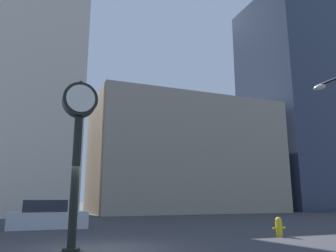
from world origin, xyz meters
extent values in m
plane|color=#38383D|center=(0.00, 0.00, 0.00)|extent=(200.00, 200.00, 0.00)
cube|color=beige|center=(-3.64, 24.00, 18.68)|extent=(10.01, 12.00, 37.36)
cube|color=gray|center=(13.39, 24.00, 6.14)|extent=(20.48, 12.00, 12.29)
cube|color=#2D384C|center=(29.72, 24.00, 14.77)|extent=(9.56, 12.00, 29.54)
cylinder|color=black|center=(-0.91, -0.80, 0.17)|extent=(0.49, 0.49, 0.10)
cylinder|color=black|center=(-0.91, -0.80, 2.11)|extent=(0.24, 0.24, 3.79)
cylinder|color=black|center=(-0.91, -0.80, 4.53)|extent=(1.03, 0.47, 1.03)
cylinder|color=white|center=(-0.91, -1.04, 4.53)|extent=(0.85, 0.02, 0.85)
cylinder|color=white|center=(-0.91, -0.55, 4.53)|extent=(0.85, 0.02, 0.85)
sphere|color=black|center=(-0.91, -0.80, 5.10)|extent=(0.12, 0.12, 0.12)
cube|color=#BCBCC1|center=(-1.28, 8.30, 0.43)|extent=(4.02, 1.86, 0.86)
cube|color=#232833|center=(-1.48, 8.30, 1.17)|extent=(2.23, 1.59, 0.61)
cylinder|color=yellow|center=(7.70, 0.96, 0.31)|extent=(0.27, 0.27, 0.62)
sphere|color=yellow|center=(7.70, 0.96, 0.67)|extent=(0.25, 0.25, 0.25)
cylinder|color=yellow|center=(7.48, 0.96, 0.34)|extent=(0.17, 0.09, 0.09)
cylinder|color=yellow|center=(7.92, 0.96, 0.34)|extent=(0.17, 0.09, 0.09)
cylinder|color=black|center=(9.59, -0.74, 6.57)|extent=(0.11, 1.20, 0.11)
ellipsoid|color=silver|center=(9.59, -0.14, 6.47)|extent=(0.36, 0.60, 0.24)
camera|label=1|loc=(-1.87, -10.78, 1.61)|focal=35.00mm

